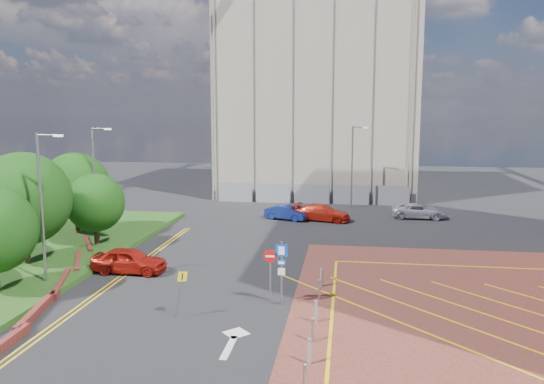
% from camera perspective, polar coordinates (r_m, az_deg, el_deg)
% --- Properties ---
extents(ground, '(140.00, 140.00, 0.00)m').
position_cam_1_polar(ground, '(25.71, -0.40, -12.77)').
color(ground, black).
rests_on(ground, ground).
extents(grass_bed, '(14.00, 32.00, 0.30)m').
position_cam_1_polar(grass_bed, '(37.82, -27.14, -6.45)').
color(grass_bed, '#204716').
rests_on(grass_bed, ground).
extents(retaining_wall, '(6.06, 20.33, 0.40)m').
position_cam_1_polar(retaining_wall, '(31.29, -21.99, -9.07)').
color(retaining_wall, maroon).
rests_on(retaining_wall, ground).
extents(tree_b, '(5.60, 5.60, 6.74)m').
position_cam_1_polar(tree_b, '(34.81, -25.19, -0.68)').
color(tree_b, '#3D2B1C').
rests_on(tree_b, grass_bed).
extents(tree_c, '(4.00, 4.00, 4.90)m').
position_cam_1_polar(tree_c, '(38.25, -18.48, -1.11)').
color(tree_c, '#3D2B1C').
rests_on(tree_c, grass_bed).
extents(tree_d, '(5.00, 5.00, 6.08)m').
position_cam_1_polar(tree_d, '(42.16, -20.36, 0.60)').
color(tree_d, '#3D2B1C').
rests_on(tree_d, grass_bed).
extents(lamp_left_near, '(1.53, 0.16, 8.00)m').
position_cam_1_polar(lamp_left_near, '(30.60, -23.47, -0.95)').
color(lamp_left_near, '#9EA0A8').
rests_on(lamp_left_near, grass_bed).
extents(lamp_left_far, '(1.53, 0.16, 8.00)m').
position_cam_1_polar(lamp_left_far, '(40.22, -18.49, 1.47)').
color(lamp_left_far, '#9EA0A8').
rests_on(lamp_left_far, grass_bed).
extents(lamp_back, '(1.53, 0.16, 8.00)m').
position_cam_1_polar(lamp_back, '(51.91, 8.68, 3.02)').
color(lamp_back, '#9EA0A8').
rests_on(lamp_back, ground).
extents(sign_cluster, '(1.17, 0.12, 3.20)m').
position_cam_1_polar(sign_cluster, '(25.95, 0.57, -7.99)').
color(sign_cluster, '#9EA0A8').
rests_on(sign_cluster, ground).
extents(warning_sign, '(0.63, 0.39, 2.25)m').
position_cam_1_polar(warning_sign, '(24.83, -9.88, -10.18)').
color(warning_sign, '#9EA0A8').
rests_on(warning_sign, ground).
extents(bollard_row, '(0.14, 11.14, 0.90)m').
position_cam_1_polar(bollard_row, '(23.77, 4.63, -13.41)').
color(bollard_row, '#9EA0A8').
rests_on(bollard_row, forecourt).
extents(construction_building, '(21.20, 19.20, 22.00)m').
position_cam_1_polar(construction_building, '(63.78, 5.01, 10.10)').
color(construction_building, '#9F9382').
rests_on(construction_building, ground).
extents(construction_fence, '(21.60, 0.06, 2.00)m').
position_cam_1_polar(construction_fence, '(54.38, 5.34, -0.23)').
color(construction_fence, gray).
rests_on(construction_fence, ground).
extents(car_red_left, '(4.37, 1.78, 1.48)m').
position_cam_1_polar(car_red_left, '(32.42, -15.11, -7.11)').
color(car_red_left, '#9F160D').
rests_on(car_red_left, ground).
extents(car_blue_back, '(4.05, 2.48, 1.26)m').
position_cam_1_polar(car_blue_back, '(46.34, 1.56, -2.22)').
color(car_blue_back, navy).
rests_on(car_blue_back, ground).
extents(car_red_back, '(5.19, 3.01, 1.41)m').
position_cam_1_polar(car_red_back, '(46.13, 5.43, -2.21)').
color(car_red_back, red).
rests_on(car_red_back, ground).
extents(car_silver_back, '(4.74, 2.24, 1.31)m').
position_cam_1_polar(car_silver_back, '(48.68, 15.50, -1.98)').
color(car_silver_back, silver).
rests_on(car_silver_back, ground).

